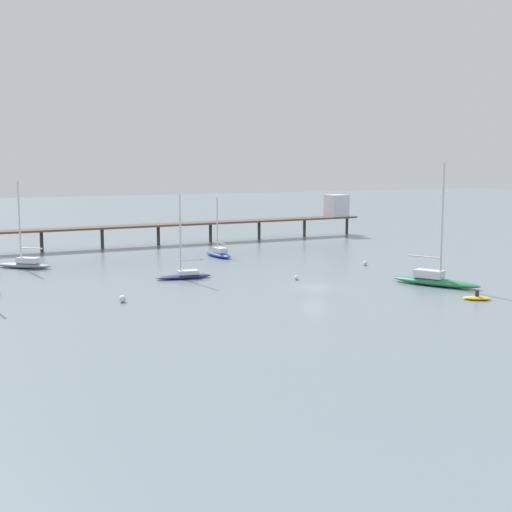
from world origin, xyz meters
The scene contains 10 objects.
ground_plane centered at (0.00, 0.00, 0.00)m, with size 400.00×400.00×0.00m, color slate.
pier centered at (10.64, 43.68, 3.89)m, with size 65.30×6.91×7.25m.
sailboat_blue centered at (-0.66, 26.31, 0.60)m, with size 2.46×6.63×8.30m.
sailboat_navy centered at (-10.79, 11.11, 0.59)m, with size 6.56×2.26×9.63m.
sailboat_gray centered at (-26.59, 26.76, 0.68)m, with size 6.99×6.03×10.95m.
sailboat_green centered at (12.47, -4.26, 0.77)m, with size 6.66×9.65×13.21m.
dinghy_yellow centered at (11.21, -12.26, 0.21)m, with size 2.85×2.52×1.14m.
mooring_buoy_inner centered at (-20.46, 0.69, 0.34)m, with size 0.69×0.69×0.69m, color silver.
mooring_buoy_mid centered at (13.68, 11.18, 0.29)m, with size 0.57×0.57×0.57m, color silver.
mooring_buoy_outer centered at (0.49, 5.06, 0.27)m, with size 0.53×0.53×0.53m, color silver.
Camera 1 is at (-35.74, -64.20, 13.48)m, focal length 49.08 mm.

